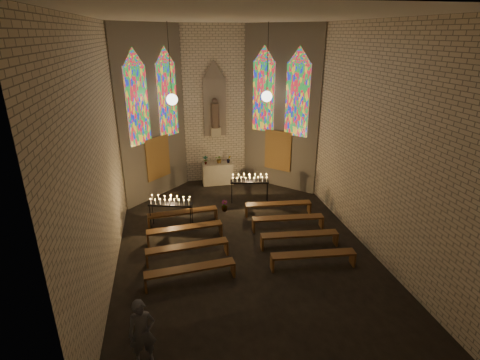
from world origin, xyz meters
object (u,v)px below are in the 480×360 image
at_px(votive_stand_left, 170,202).
at_px(visitor, 142,333).
at_px(aisle_flower_pot, 224,206).
at_px(altar, 218,173).
at_px(votive_stand_right, 250,180).

height_order(votive_stand_left, visitor, visitor).
xyz_separation_m(aisle_flower_pot, visitor, (-2.85, -6.89, 0.56)).
bearing_deg(aisle_flower_pot, altar, 86.86).
bearing_deg(votive_stand_right, visitor, -107.38).
bearing_deg(votive_stand_left, aisle_flower_pot, 38.86).
relative_size(altar, aisle_flower_pot, 3.16).
distance_m(altar, aisle_flower_pot, 2.95).
relative_size(votive_stand_left, visitor, 1.03).
height_order(aisle_flower_pot, votive_stand_left, votive_stand_left).
bearing_deg(votive_stand_right, aisle_flower_pot, -140.27).
distance_m(aisle_flower_pot, votive_stand_right, 1.54).
height_order(aisle_flower_pot, visitor, visitor).
xyz_separation_m(aisle_flower_pot, votive_stand_right, (1.17, 0.65, 0.77)).
relative_size(altar, visitor, 0.89).
bearing_deg(altar, aisle_flower_pot, -93.14).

